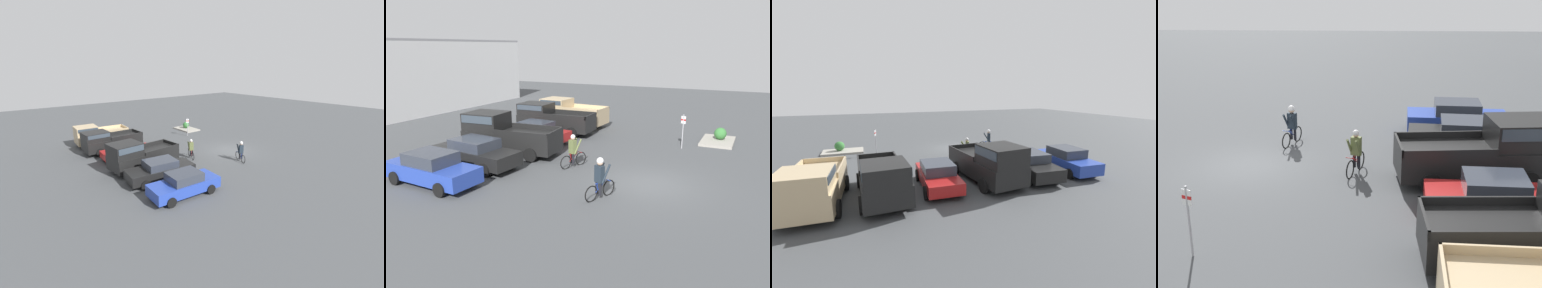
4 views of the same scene
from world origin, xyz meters
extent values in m
plane|color=#424447|center=(0.00, 0.00, 0.00)|extent=(80.00, 80.00, 0.00)
cube|color=#233D9E|center=(-4.30, 8.69, 0.61)|extent=(2.01, 4.58, 0.69)
cube|color=#2D333D|center=(-4.30, 8.69, 1.22)|extent=(1.69, 2.11, 0.54)
cylinder|color=black|center=(-5.08, 10.18, 0.31)|extent=(0.22, 0.62, 0.61)
cylinder|color=black|center=(-3.34, 10.07, 0.31)|extent=(0.22, 0.62, 0.61)
cylinder|color=black|center=(-5.26, 7.32, 0.31)|extent=(0.22, 0.62, 0.61)
cylinder|color=black|center=(-3.52, 7.21, 0.31)|extent=(0.22, 0.62, 0.61)
cube|color=black|center=(-1.50, 8.67, 0.63)|extent=(2.30, 4.91, 0.69)
cube|color=#2D333D|center=(-1.50, 8.67, 1.22)|extent=(1.85, 2.29, 0.50)
cylinder|color=black|center=(-2.26, 10.27, 0.34)|extent=(0.25, 0.69, 0.68)
cylinder|color=black|center=(-0.44, 10.09, 0.34)|extent=(0.25, 0.69, 0.68)
cylinder|color=black|center=(-2.56, 7.25, 0.34)|extent=(0.25, 0.69, 0.68)
cylinder|color=black|center=(-0.74, 7.07, 0.34)|extent=(0.25, 0.69, 0.68)
cube|color=black|center=(1.30, 8.40, 0.84)|extent=(2.54, 5.61, 0.99)
cube|color=black|center=(1.16, 10.03, 1.82)|extent=(2.09, 2.34, 0.98)
cube|color=#333D47|center=(1.16, 10.03, 2.04)|extent=(2.13, 2.17, 0.43)
cube|color=black|center=(0.40, 7.23, 1.46)|extent=(0.36, 3.26, 0.25)
cube|color=black|center=(2.38, 7.40, 1.46)|extent=(0.36, 3.26, 0.25)
cube|color=black|center=(1.53, 5.73, 1.46)|extent=(2.07, 0.26, 0.25)
cylinder|color=black|center=(0.12, 10.00, 0.38)|extent=(0.29, 0.78, 0.76)
cylinder|color=black|center=(2.18, 10.17, 0.38)|extent=(0.29, 0.78, 0.76)
cylinder|color=black|center=(0.41, 6.63, 0.38)|extent=(0.29, 0.78, 0.76)
cylinder|color=black|center=(2.48, 6.81, 0.38)|extent=(0.29, 0.78, 0.76)
cube|color=maroon|center=(4.10, 8.56, 0.56)|extent=(1.97, 4.36, 0.57)
cube|color=#2D333D|center=(4.10, 8.56, 1.11)|extent=(1.66, 2.01, 0.52)
cylinder|color=black|center=(3.31, 9.98, 0.33)|extent=(0.22, 0.67, 0.66)
cylinder|color=black|center=(5.04, 9.88, 0.33)|extent=(0.22, 0.67, 0.66)
cylinder|color=black|center=(3.16, 7.25, 0.33)|extent=(0.22, 0.67, 0.66)
cylinder|color=black|center=(4.88, 7.15, 0.33)|extent=(0.22, 0.67, 0.66)
cube|color=black|center=(6.90, 8.69, 0.83)|extent=(2.20, 5.37, 0.95)
cube|color=black|center=(6.84, 10.28, 1.69)|extent=(1.92, 2.19, 0.77)
cube|color=#333D47|center=(6.84, 10.28, 1.86)|extent=(1.97, 2.02, 0.34)
cube|color=black|center=(5.98, 7.59, 1.43)|extent=(0.20, 3.18, 0.25)
cube|color=black|center=(7.90, 7.67, 1.43)|extent=(0.20, 3.18, 0.25)
cube|color=black|center=(6.99, 6.08, 1.43)|extent=(2.01, 0.15, 0.25)
cylinder|color=black|center=(5.84, 10.30, 0.39)|extent=(0.25, 0.79, 0.78)
cylinder|color=black|center=(7.84, 10.37, 0.39)|extent=(0.25, 0.79, 0.78)
cylinder|color=black|center=(5.96, 7.01, 0.39)|extent=(0.25, 0.79, 0.78)
cylinder|color=black|center=(7.96, 7.08, 0.39)|extent=(0.25, 0.79, 0.78)
cube|color=tan|center=(9.70, 8.71, 0.84)|extent=(2.35, 5.13, 0.99)
cube|color=tan|center=(9.78, 10.22, 1.69)|extent=(2.02, 2.11, 0.72)
cube|color=#333D47|center=(9.78, 10.22, 1.85)|extent=(2.07, 1.95, 0.31)
cube|color=tan|center=(8.64, 7.76, 1.46)|extent=(0.24, 3.02, 0.25)
cube|color=tan|center=(10.64, 7.66, 1.46)|extent=(0.24, 3.02, 0.25)
cube|color=tan|center=(9.57, 6.24, 1.46)|extent=(2.08, 0.19, 0.25)
cylinder|color=black|center=(8.74, 10.32, 0.38)|extent=(0.26, 0.78, 0.76)
cylinder|color=black|center=(10.82, 10.21, 0.38)|extent=(0.26, 0.78, 0.76)
cylinder|color=black|center=(8.58, 7.21, 0.38)|extent=(0.26, 0.78, 0.76)
cylinder|color=black|center=(10.66, 7.10, 0.38)|extent=(0.26, 0.78, 0.76)
torus|color=black|center=(1.17, 4.01, 0.33)|extent=(0.68, 0.30, 0.71)
torus|color=black|center=(0.22, 4.38, 0.33)|extent=(0.68, 0.30, 0.71)
cylinder|color=maroon|center=(0.69, 4.20, 0.51)|extent=(0.51, 0.23, 0.38)
cylinder|color=maroon|center=(0.69, 4.20, 0.70)|extent=(0.54, 0.24, 0.04)
cylinder|color=maroon|center=(0.53, 4.26, 0.51)|extent=(0.05, 0.05, 0.35)
cylinder|color=maroon|center=(1.05, 4.06, 0.73)|extent=(0.19, 0.44, 0.02)
cylinder|color=black|center=(0.63, 4.32, 0.46)|extent=(0.16, 0.16, 0.53)
cylinder|color=black|center=(0.57, 4.15, 0.46)|extent=(0.16, 0.16, 0.53)
cube|color=#5B6638|center=(0.65, 4.22, 1.07)|extent=(0.35, 0.42, 0.69)
cylinder|color=#5B6638|center=(0.90, 4.30, 1.07)|extent=(0.51, 0.27, 0.74)
cylinder|color=#5B6638|center=(0.78, 3.98, 1.07)|extent=(0.51, 0.27, 0.74)
sphere|color=tan|center=(0.67, 4.21, 1.53)|extent=(0.22, 0.22, 0.22)
sphere|color=silver|center=(0.67, 4.21, 1.58)|extent=(0.24, 0.24, 0.24)
torus|color=black|center=(-2.01, 1.20, 0.32)|extent=(0.66, 0.30, 0.69)
torus|color=black|center=(-2.95, 1.57, 0.32)|extent=(0.66, 0.30, 0.69)
cylinder|color=#233D9E|center=(-2.48, 1.39, 0.49)|extent=(0.50, 0.22, 0.37)
cylinder|color=#233D9E|center=(-2.48, 1.39, 0.68)|extent=(0.53, 0.24, 0.04)
cylinder|color=#233D9E|center=(-2.65, 1.45, 0.49)|extent=(0.05, 0.05, 0.34)
cylinder|color=#233D9E|center=(-2.13, 1.25, 0.71)|extent=(0.19, 0.44, 0.02)
cylinder|color=black|center=(-2.54, 1.51, 0.45)|extent=(0.16, 0.16, 0.51)
cylinder|color=black|center=(-2.61, 1.34, 0.45)|extent=(0.16, 0.16, 0.51)
cube|color=#1E2833|center=(-2.53, 1.40, 1.05)|extent=(0.35, 0.42, 0.69)
cylinder|color=#1E2833|center=(-2.28, 1.49, 1.05)|extent=(0.51, 0.27, 0.74)
cylinder|color=#1E2833|center=(-2.40, 1.17, 1.05)|extent=(0.51, 0.27, 0.74)
sphere|color=tan|center=(-2.50, 1.39, 1.53)|extent=(0.26, 0.26, 0.26)
sphere|color=silver|center=(-2.50, 1.39, 1.59)|extent=(0.28, 0.28, 0.28)
cylinder|color=#9E9EA3|center=(6.72, -0.07, 1.04)|extent=(0.06, 0.06, 2.08)
cube|color=white|center=(6.72, -0.07, 1.75)|extent=(0.13, 0.29, 0.45)
cube|color=red|center=(6.72, -0.07, 1.75)|extent=(0.13, 0.29, 0.10)
cube|color=gray|center=(9.25, -1.85, 0.07)|extent=(3.12, 1.95, 0.15)
sphere|color=#337033|center=(9.50, -1.94, 0.53)|extent=(0.77, 0.77, 0.77)
camera|label=1|loc=(-15.91, 17.35, 7.73)|focal=24.00mm
camera|label=2|loc=(-15.55, -4.03, 5.98)|focal=35.00mm
camera|label=3|loc=(7.52, 21.01, 5.01)|focal=24.00mm
camera|label=4|loc=(19.22, 4.62, 7.68)|focal=50.00mm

